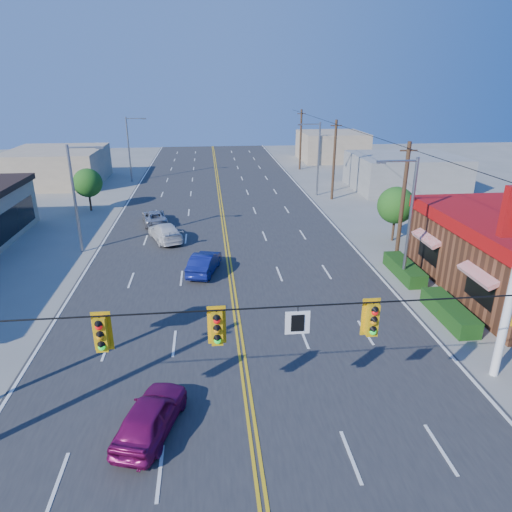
{
  "coord_description": "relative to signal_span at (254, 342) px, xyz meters",
  "views": [
    {
      "loc": [
        -1.31,
        -11.76,
        12.21
      ],
      "look_at": [
        1.46,
        13.98,
        2.2
      ],
      "focal_mm": 32.0,
      "sensor_mm": 36.0,
      "label": 1
    }
  ],
  "objects": [
    {
      "name": "tree_kfc_rear",
      "position": [
        13.62,
        22.0,
        -1.95
      ],
      "size": [
        2.94,
        2.94,
        4.41
      ],
      "color": "#47301E",
      "rests_on": "ground"
    },
    {
      "name": "tree_west",
      "position": [
        -12.88,
        34.0,
        -2.09
      ],
      "size": [
        2.8,
        2.8,
        4.2
      ],
      "color": "#47301E",
      "rests_on": "ground"
    },
    {
      "name": "car_silver",
      "position": [
        -6.08,
        28.68,
        -4.29
      ],
      "size": [
        2.76,
        4.6,
        1.2
      ],
      "primitive_type": "imported",
      "rotation": [
        0.0,
        0.0,
        3.33
      ],
      "color": "#B0B0B5",
      "rests_on": "ground"
    },
    {
      "name": "bld_east_mid",
      "position": [
        22.12,
        40.0,
        -2.89
      ],
      "size": [
        12.0,
        10.0,
        4.0
      ],
      "primitive_type": "cube",
      "color": "gray",
      "rests_on": "ground"
    },
    {
      "name": "streetlight_sw",
      "position": [
        -10.67,
        22.0,
        -0.37
      ],
      "size": [
        2.55,
        0.25,
        8.0
      ],
      "color": "gray",
      "rests_on": "ground"
    },
    {
      "name": "utility_pole_near",
      "position": [
        12.32,
        18.0,
        -0.69
      ],
      "size": [
        0.28,
        0.28,
        8.4
      ],
      "primitive_type": "cylinder",
      "color": "#47301E",
      "rests_on": "ground"
    },
    {
      "name": "utility_pole_mid",
      "position": [
        12.32,
        36.0,
        -0.69
      ],
      "size": [
        0.28,
        0.28,
        8.4
      ],
      "primitive_type": "cylinder",
      "color": "#47301E",
      "rests_on": "ground"
    },
    {
      "name": "bld_west_far",
      "position": [
        -19.88,
        48.0,
        -2.79
      ],
      "size": [
        11.0,
        12.0,
        4.2
      ],
      "primitive_type": "cube",
      "color": "tan",
      "rests_on": "ground"
    },
    {
      "name": "utility_pole_far",
      "position": [
        12.32,
        54.0,
        -0.69
      ],
      "size": [
        0.28,
        0.28,
        8.4
      ],
      "primitive_type": "cylinder",
      "color": "#47301E",
      "rests_on": "ground"
    },
    {
      "name": "road",
      "position": [
        0.12,
        20.0,
        -4.86
      ],
      "size": [
        20.0,
        120.0,
        0.06
      ],
      "primitive_type": "cube",
      "color": "#2D2D30",
      "rests_on": "ground"
    },
    {
      "name": "signal_span",
      "position": [
        0.0,
        0.0,
        0.0
      ],
      "size": [
        24.32,
        0.34,
        9.0
      ],
      "color": "#47301E",
      "rests_on": "ground"
    },
    {
      "name": "streetlight_se",
      "position": [
        10.91,
        14.0,
        -0.37
      ],
      "size": [
        2.55,
        0.25,
        8.0
      ],
      "color": "gray",
      "rests_on": "ground"
    },
    {
      "name": "car_white",
      "position": [
        -4.75,
        23.87,
        -4.19
      ],
      "size": [
        3.46,
        5.17,
        1.39
      ],
      "primitive_type": "imported",
      "rotation": [
        0.0,
        0.0,
        3.49
      ],
      "color": "silver",
      "rests_on": "ground"
    },
    {
      "name": "bld_east_far",
      "position": [
        19.12,
        62.0,
        -2.69
      ],
      "size": [
        10.0,
        10.0,
        4.4
      ],
      "primitive_type": "cube",
      "color": "tan",
      "rests_on": "ground"
    },
    {
      "name": "streetlight_nw",
      "position": [
        -10.67,
        48.0,
        -0.37
      ],
      "size": [
        2.55,
        0.25,
        8.0
      ],
      "color": "gray",
      "rests_on": "ground"
    },
    {
      "name": "car_magenta",
      "position": [
        -3.59,
        2.0,
        -4.18
      ],
      "size": [
        2.8,
        4.43,
        1.4
      ],
      "primitive_type": "imported",
      "rotation": [
        0.0,
        0.0,
        2.84
      ],
      "color": "#7D0D4E",
      "rests_on": "ground"
    },
    {
      "name": "car_blue",
      "position": [
        -1.62,
        16.84,
        -4.2
      ],
      "size": [
        2.49,
        4.41,
        1.38
      ],
      "primitive_type": "imported",
      "rotation": [
        0.0,
        0.0,
        2.88
      ],
      "color": "navy",
      "rests_on": "ground"
    },
    {
      "name": "streetlight_ne",
      "position": [
        10.91,
        38.0,
        -0.37
      ],
      "size": [
        2.55,
        0.25,
        8.0
      ],
      "color": "gray",
      "rests_on": "ground"
    },
    {
      "name": "ground",
      "position": [
        0.12,
        0.0,
        -4.89
      ],
      "size": [
        160.0,
        160.0,
        0.0
      ],
      "primitive_type": "plane",
      "color": "gray",
      "rests_on": "ground"
    }
  ]
}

